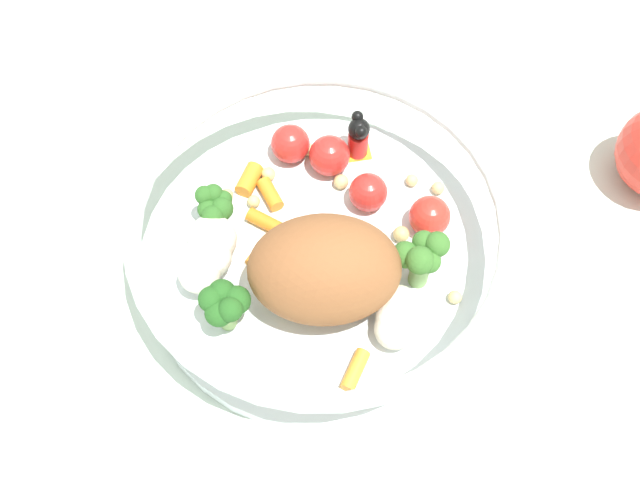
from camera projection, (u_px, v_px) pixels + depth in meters
name	position (u px, v px, depth m)	size (l,w,h in m)	color
ground_plane	(321.00, 276.00, 0.56)	(2.40, 2.40, 0.00)	silver
food_container	(317.00, 247.00, 0.53)	(0.25, 0.25, 0.08)	white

